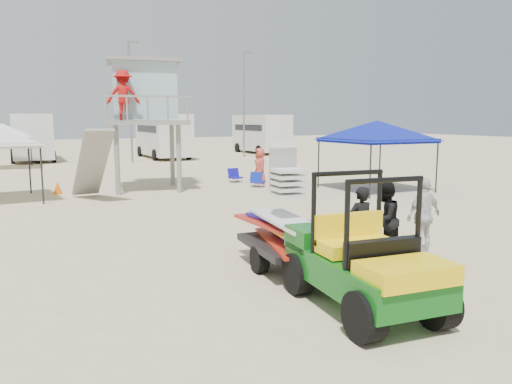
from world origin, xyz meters
name	(u,v)px	position (x,y,z in m)	size (l,w,h in m)	color
ground	(308,293)	(0.00, 0.00, 0.00)	(140.00, 140.00, 0.00)	beige
utility_cart	(364,249)	(0.34, -1.00, 0.96)	(1.59, 2.83, 2.07)	#0D5714
surf_trailer	(287,225)	(0.34, 1.33, 0.89)	(1.55, 2.61, 2.18)	black
man_left	(360,226)	(1.86, 1.03, 0.79)	(0.58, 0.38, 1.58)	black
man_mid	(385,219)	(2.71, 1.28, 0.80)	(0.77, 0.60, 1.59)	black
man_right	(424,216)	(3.56, 1.03, 0.84)	(0.99, 0.41, 1.69)	silver
lifeguard_tower	(142,96)	(0.58, 13.70, 3.84)	(3.75, 3.75, 5.15)	gray
canopy_blue	(377,124)	(9.07, 9.29, 2.71)	(3.56, 3.56, 3.26)	black
canopy_white_c	(2,126)	(-4.69, 26.16, 2.50)	(3.15, 3.15, 3.05)	black
cone_far	(58,188)	(-2.78, 13.94, 0.25)	(0.34, 0.34, 0.50)	#F45D07
beach_chair_b	(234,175)	(4.94, 14.30, 0.31)	(0.58, 0.62, 0.64)	#110E9E
beach_chair_c	(257,180)	(5.15, 12.38, 0.31)	(0.74, 0.86, 0.64)	#0E209C
rv_mid_left	(31,135)	(-3.00, 31.49, 1.80)	(2.65, 6.50, 3.25)	silver
rv_mid_right	(163,134)	(6.00, 29.99, 1.80)	(2.64, 7.00, 3.25)	silver
rv_far_right	(261,132)	(15.00, 31.49, 1.80)	(2.64, 6.60, 3.25)	silver
light_pole_left	(130,102)	(3.00, 27.00, 4.00)	(0.14, 0.14, 8.00)	slate
light_pole_right	(244,105)	(12.00, 28.50, 4.00)	(0.14, 0.14, 8.00)	slate
distant_beachgoers	(159,160)	(2.49, 18.38, 0.80)	(6.89, 10.80, 1.62)	#4C8050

